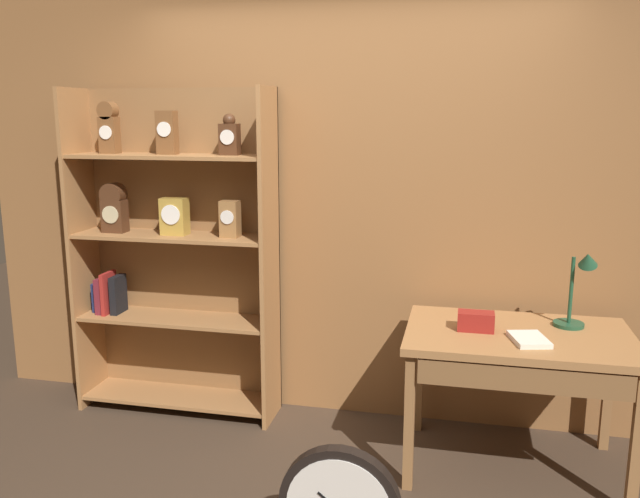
{
  "coord_description": "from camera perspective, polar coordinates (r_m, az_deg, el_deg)",
  "views": [
    {
      "loc": [
        0.68,
        -2.47,
        1.86
      ],
      "look_at": [
        -0.03,
        0.7,
        1.18
      ],
      "focal_mm": 36.63,
      "sensor_mm": 36.0,
      "label": 1
    }
  ],
  "objects": [
    {
      "name": "open_repair_manual",
      "position": [
        3.4,
        17.8,
        -7.53
      ],
      "size": [
        0.21,
        0.25,
        0.02
      ],
      "primitive_type": "cube",
      "rotation": [
        0.0,
        0.0,
        0.25
      ],
      "color": "silver",
      "rests_on": "workbench"
    },
    {
      "name": "bookshelf",
      "position": [
        4.14,
        -12.78,
        -0.25
      ],
      "size": [
        1.25,
        0.34,
        2.01
      ],
      "color": "#9E6B3D",
      "rests_on": "ground"
    },
    {
      "name": "toolbox_small",
      "position": [
        3.49,
        13.45,
        -6.16
      ],
      "size": [
        0.19,
        0.1,
        0.1
      ],
      "primitive_type": "cube",
      "color": "maroon",
      "rests_on": "workbench"
    },
    {
      "name": "back_wood_panel",
      "position": [
        3.94,
        2.54,
        3.58
      ],
      "size": [
        4.8,
        0.05,
        2.6
      ],
      "primitive_type": "cube",
      "color": "brown",
      "rests_on": "ground"
    },
    {
      "name": "workbench",
      "position": [
        3.53,
        16.94,
        -8.48
      ],
      "size": [
        1.14,
        0.75,
        0.76
      ],
      "color": "#9E6B3D",
      "rests_on": "ground"
    },
    {
      "name": "desk_lamp",
      "position": [
        3.64,
        21.65,
        -3.2
      ],
      "size": [
        0.2,
        0.2,
        0.43
      ],
      "color": "#1E472D",
      "rests_on": "workbench"
    }
  ]
}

